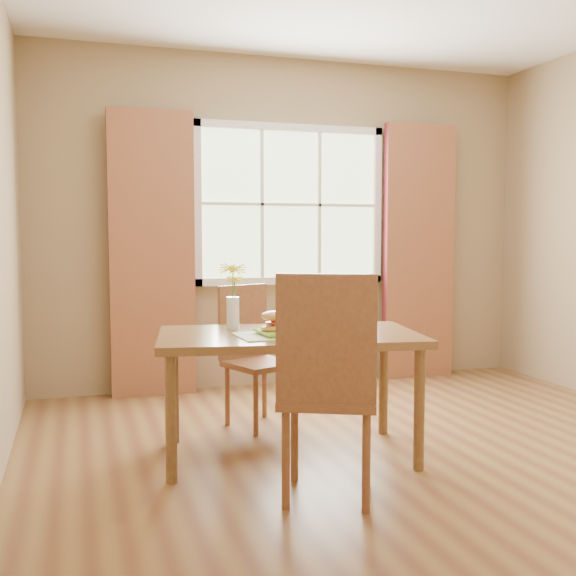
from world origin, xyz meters
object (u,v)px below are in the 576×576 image
at_px(chair_far, 253,348).
at_px(flower_vase, 233,290).
at_px(dining_table, 289,346).
at_px(croissant_sandwich, 274,322).
at_px(chair_near, 327,378).
at_px(water_glass, 339,323).

xyz_separation_m(chair_far, flower_vase, (-0.23, -0.43, 0.43)).
height_order(dining_table, flower_vase, flower_vase).
xyz_separation_m(dining_table, croissant_sandwich, (-0.11, -0.07, 0.15)).
relative_size(dining_table, chair_near, 1.44).
height_order(chair_near, chair_far, chair_near).
relative_size(dining_table, flower_vase, 4.05).
relative_size(dining_table, chair_far, 1.69).
relative_size(chair_near, flower_vase, 2.82).
distance_m(dining_table, chair_far, 0.71).
bearing_deg(chair_near, chair_far, 114.06).
height_order(dining_table, chair_far, chair_far).
distance_m(chair_far, water_glass, 0.91).
relative_size(chair_far, flower_vase, 2.39).
xyz_separation_m(dining_table, chair_near, (-0.04, -0.71, -0.04)).
xyz_separation_m(chair_near, water_glass, (0.29, 0.57, 0.17)).
bearing_deg(water_glass, flower_vase, 142.35).
relative_size(chair_near, croissant_sandwich, 6.19).
bearing_deg(flower_vase, dining_table, -45.02).
xyz_separation_m(dining_table, chair_far, (-0.03, 0.69, -0.13)).
distance_m(water_glass, flower_vase, 0.66).
bearing_deg(chair_far, flower_vase, -140.37).
relative_size(water_glass, flower_vase, 0.33).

